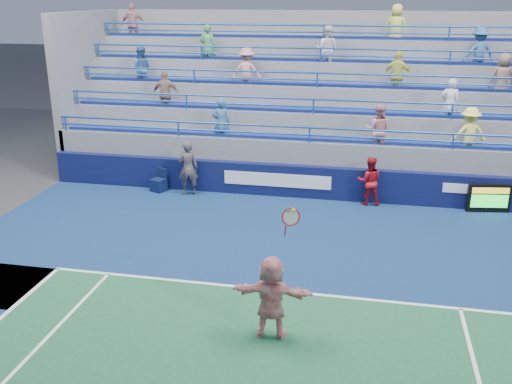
% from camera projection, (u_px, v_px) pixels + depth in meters
% --- Properties ---
extents(ground, '(120.00, 120.00, 0.00)m').
position_uv_depth(ground, '(274.00, 291.00, 13.13)').
color(ground, '#333538').
extents(sponsor_wall, '(18.00, 0.32, 1.10)m').
position_uv_depth(sponsor_wall, '(307.00, 182.00, 18.96)').
color(sponsor_wall, '#0A113C').
rests_on(sponsor_wall, ground).
extents(bleacher_stand, '(18.00, 5.60, 6.13)m').
position_uv_depth(bleacher_stand, '(319.00, 128.00, 22.12)').
color(bleacher_stand, slate).
rests_on(bleacher_stand, ground).
extents(serve_speed_board, '(1.33, 0.35, 0.92)m').
position_uv_depth(serve_speed_board, '(489.00, 198.00, 17.71)').
color(serve_speed_board, black).
rests_on(serve_speed_board, ground).
extents(judge_chair, '(0.58, 0.59, 0.79)m').
position_uv_depth(judge_chair, '(159.00, 184.00, 19.67)').
color(judge_chair, '#0B1739').
rests_on(judge_chair, ground).
extents(tennis_player, '(1.62, 0.56, 2.77)m').
position_uv_depth(tennis_player, '(271.00, 297.00, 11.15)').
color(tennis_player, white).
rests_on(tennis_player, ground).
extents(line_judge, '(0.79, 0.64, 1.86)m').
position_uv_depth(line_judge, '(188.00, 168.00, 19.14)').
color(line_judge, '#121933').
rests_on(line_judge, ground).
extents(ball_girl, '(0.83, 0.67, 1.59)m').
position_uv_depth(ball_girl, '(369.00, 181.00, 18.25)').
color(ball_girl, '#A6131D').
rests_on(ball_girl, ground).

